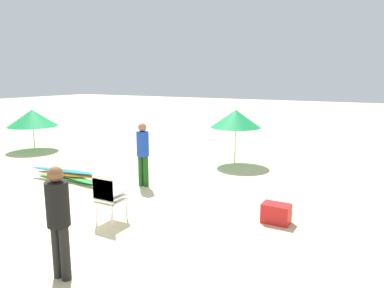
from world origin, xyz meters
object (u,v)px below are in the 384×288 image
Objects in this scene: beach_umbrella_mid at (236,119)px; cooler_box at (276,213)px; surfboard_pile at (69,175)px; lifeguard_near_center at (58,216)px; lifeguard_near_left at (143,150)px; beach_umbrella_left at (32,118)px; stacked_plastic_chairs at (107,194)px.

beach_umbrella_mid is 5.04m from cooler_box.
lifeguard_near_center reaches higher than surfboard_pile.
cooler_box is at bearing -10.41° from lifeguard_near_left.
cooler_box is at bearing -58.00° from beach_umbrella_mid.
cooler_box is at bearing -0.77° from surfboard_pile.
lifeguard_near_left is at bearing -14.76° from beach_umbrella_left.
beach_umbrella_mid is (-0.45, 7.58, 0.57)m from lifeguard_near_center.
cooler_box is (10.43, -2.45, -1.08)m from beach_umbrella_left.
lifeguard_near_left is 1.02× the size of lifeguard_near_center.
lifeguard_near_center is at bearing -68.37° from lifeguard_near_left.
lifeguard_near_center is (1.64, -4.15, -0.02)m from lifeguard_near_left.
beach_umbrella_left is at bearing 165.24° from lifeguard_near_left.
lifeguard_near_center is 0.87× the size of beach_umbrella_left.
stacked_plastic_chairs is 3.46m from surfboard_pile.
stacked_plastic_chairs is 1.87× the size of cooler_box.
lifeguard_near_left is at bearing 16.19° from surfboard_pile.
beach_umbrella_left reaches higher than stacked_plastic_chairs.
lifeguard_near_center is at bearing -35.38° from beach_umbrella_left.
stacked_plastic_chairs reaches higher than surfboard_pile.
surfboard_pile is at bearing -129.22° from beach_umbrella_mid.
beach_umbrella_mid is 3.32× the size of cooler_box.
beach_umbrella_mid is at bearing 122.00° from cooler_box.
lifeguard_near_left reaches higher than beach_umbrella_left.
lifeguard_near_left reaches higher than lifeguard_near_center.
beach_umbrella_mid reaches higher than beach_umbrella_left.
lifeguard_near_left is at bearing 169.59° from cooler_box.
beach_umbrella_left is 10.77m from cooler_box.
lifeguard_near_left is 3.09× the size of cooler_box.
stacked_plastic_chairs is 3.35m from cooler_box.
surfboard_pile is 5.87m from cooler_box.
cooler_box is at bearing 29.39° from stacked_plastic_chairs.
stacked_plastic_chairs is at bearing -29.86° from surfboard_pile.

